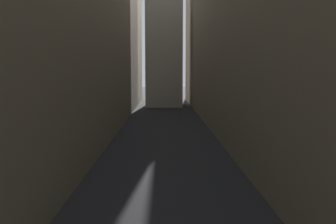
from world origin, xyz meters
name	(u,v)px	position (x,y,z in m)	size (l,w,h in m)	color
ground_plane	(165,137)	(0.00, 48.00, 0.00)	(264.00, 264.00, 0.00)	#232326
building_block_left	(43,18)	(-13.32, 50.00, 12.93)	(15.64, 108.00, 25.86)	gray
building_block_right	(265,19)	(11.07, 50.00, 12.86)	(11.15, 108.00, 25.71)	gray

